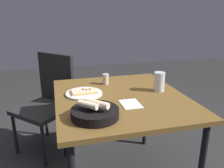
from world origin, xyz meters
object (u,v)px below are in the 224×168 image
at_px(pepper_shaker, 106,80).
at_px(chair_near, 49,97).
at_px(bread_basket, 95,113).
at_px(beer_glass, 159,83).
at_px(dining_table, 120,105).
at_px(pizza_plate, 84,93).

height_order(pepper_shaker, chair_near, chair_near).
relative_size(bread_basket, beer_glass, 1.90).
bearing_deg(chair_near, dining_table, 37.98).
distance_m(beer_glass, pepper_shaker, 0.44).
bearing_deg(pizza_plate, beer_glass, 83.20).
bearing_deg(bread_basket, chair_near, -163.81).
distance_m(beer_glass, chair_near, 1.06).
distance_m(dining_table, chair_near, 0.84).
bearing_deg(dining_table, pizza_plate, -111.78).
bearing_deg(bread_basket, pizza_plate, -178.79).
height_order(bread_basket, chair_near, chair_near).
distance_m(dining_table, bread_basket, 0.39).
relative_size(beer_glass, chair_near, 0.16).
height_order(pizza_plate, pepper_shaker, pepper_shaker).
distance_m(pepper_shaker, chair_near, 0.64).
xyz_separation_m(pizza_plate, chair_near, (-0.56, -0.27, -0.22)).
distance_m(dining_table, pepper_shaker, 0.31).
bearing_deg(dining_table, pepper_shaker, -171.96).
xyz_separation_m(dining_table, beer_glass, (-0.03, 0.31, 0.13)).
bearing_deg(beer_glass, bread_basket, -59.64).
xyz_separation_m(beer_glass, chair_near, (-0.62, -0.82, -0.27)).
height_order(dining_table, bread_basket, bread_basket).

